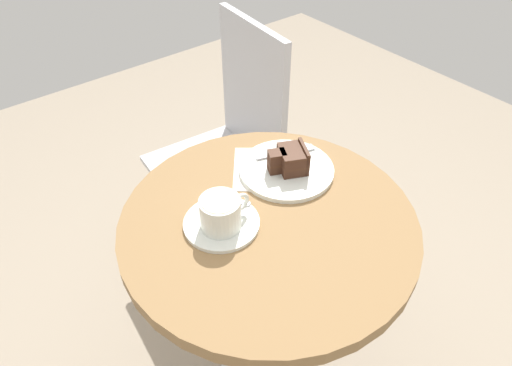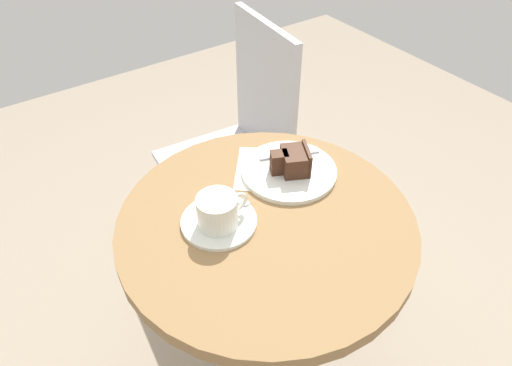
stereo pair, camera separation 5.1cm
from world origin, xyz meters
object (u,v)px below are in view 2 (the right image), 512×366
(coffee_cup, at_px, (218,211))
(teaspoon, at_px, (233,202))
(napkin, at_px, (274,169))
(fork, at_px, (296,153))
(cafe_chair, at_px, (243,135))
(cake_plate, at_px, (289,171))
(saucer, at_px, (219,221))
(cake_slice, at_px, (293,161))

(coffee_cup, relative_size, teaspoon, 1.44)
(napkin, bearing_deg, coffee_cup, -157.88)
(fork, distance_m, cafe_chair, 0.48)
(cake_plate, xyz_separation_m, cafe_chair, (0.16, 0.45, -0.22))
(saucer, xyz_separation_m, fork, (0.27, 0.08, 0.01))
(saucer, bearing_deg, fork, 16.74)
(teaspoon, distance_m, cake_slice, 0.18)
(teaspoon, relative_size, cake_slice, 0.78)
(saucer, height_order, teaspoon, teaspoon)
(coffee_cup, bearing_deg, napkin, 22.12)
(napkin, distance_m, cafe_chair, 0.51)
(saucer, distance_m, coffee_cup, 0.04)
(cake_plate, bearing_deg, saucer, -168.22)
(teaspoon, relative_size, fork, 0.54)
(saucer, height_order, cake_slice, cake_slice)
(cake_plate, bearing_deg, fork, 35.12)
(saucer, bearing_deg, teaspoon, 26.29)
(coffee_cup, bearing_deg, teaspoon, 30.83)
(teaspoon, xyz_separation_m, fork, (0.22, 0.06, 0.00))
(cake_plate, distance_m, napkin, 0.04)
(coffee_cup, bearing_deg, cafe_chair, 52.34)
(teaspoon, relative_size, cake_plate, 0.35)
(teaspoon, bearing_deg, coffee_cup, -107.49)
(napkin, bearing_deg, cafe_chair, 66.50)
(teaspoon, bearing_deg, cafe_chair, 96.45)
(teaspoon, distance_m, cafe_chair, 0.62)
(fork, bearing_deg, napkin, -155.67)
(coffee_cup, relative_size, cake_plate, 0.51)
(cake_plate, distance_m, fork, 0.06)
(saucer, bearing_deg, napkin, 20.58)
(cake_plate, height_order, cake_slice, cake_slice)
(coffee_cup, bearing_deg, cake_slice, 11.39)
(cake_plate, relative_size, cake_slice, 2.21)
(teaspoon, xyz_separation_m, napkin, (0.15, 0.05, -0.01))
(cake_plate, bearing_deg, cake_slice, -63.27)
(cake_plate, xyz_separation_m, napkin, (-0.02, 0.03, -0.00))
(saucer, height_order, cake_plate, cake_plate)
(cake_plate, height_order, napkin, cake_plate)
(coffee_cup, distance_m, cafe_chair, 0.68)
(cake_plate, distance_m, cake_slice, 0.03)
(saucer, xyz_separation_m, cake_plate, (0.22, 0.05, 0.00))
(teaspoon, height_order, cake_slice, cake_slice)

